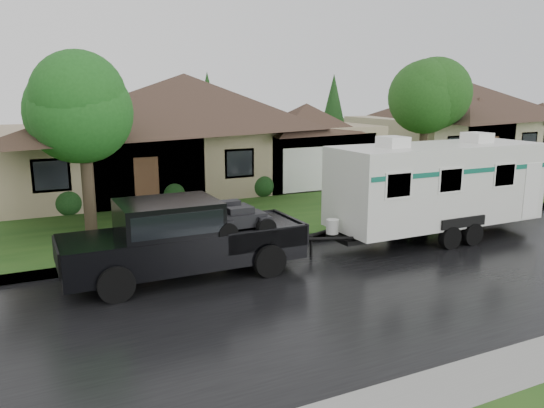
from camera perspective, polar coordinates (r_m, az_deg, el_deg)
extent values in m
plane|color=#1F4917|center=(14.75, -0.39, -7.29)|extent=(140.00, 140.00, 0.00)
cube|color=black|center=(13.09, 3.45, -9.87)|extent=(140.00, 8.00, 0.01)
cube|color=gray|center=(16.69, -3.74, -4.73)|extent=(140.00, 0.50, 0.15)
cube|color=#1F4917|center=(28.61, -13.49, 2.05)|extent=(140.00, 26.00, 0.15)
cube|color=tan|center=(27.92, -9.17, 5.26)|extent=(18.00, 10.00, 3.00)
pyramid|color=#34241C|center=(27.75, -9.46, 13.70)|extent=(19.44, 10.80, 2.60)
cube|color=tan|center=(27.31, 3.66, 4.92)|extent=(5.76, 4.00, 2.70)
cube|color=#C0B48E|center=(39.07, 20.09, 6.60)|extent=(14.00, 9.00, 3.00)
pyramid|color=#34241C|center=(38.94, 20.50, 12.16)|extent=(15.12, 9.72, 2.30)
cube|color=#C0B48E|center=(40.64, 26.77, 6.01)|extent=(4.48, 4.00, 2.70)
cylinder|color=#382B1E|center=(19.00, -19.10, 1.04)|extent=(0.41, 0.41, 2.65)
sphere|color=#256C23|center=(18.69, -19.72, 9.79)|extent=(3.65, 3.65, 3.65)
cylinder|color=#382B1E|center=(30.31, 15.90, 5.37)|extent=(0.43, 0.43, 2.88)
sphere|color=#275F1F|center=(30.13, 16.25, 11.33)|extent=(3.98, 3.98, 3.98)
sphere|color=#143814|center=(22.33, -21.10, 0.31)|extent=(1.00, 1.00, 1.00)
sphere|color=#143814|center=(23.03, -10.67, 1.26)|extent=(1.00, 1.00, 1.00)
sphere|color=#143814|center=(24.45, -1.14, 2.09)|extent=(1.00, 1.00, 1.00)
sphere|color=#143814|center=(26.46, 7.15, 2.76)|extent=(1.00, 1.00, 1.00)
cube|color=black|center=(14.39, -9.36, -4.52)|extent=(6.33, 2.11, 0.91)
cube|color=black|center=(13.86, -18.64, -4.42)|extent=(1.69, 2.06, 0.37)
cube|color=black|center=(14.07, -11.12, -1.55)|extent=(2.53, 1.98, 0.95)
cube|color=black|center=(14.06, -11.13, -1.34)|extent=(2.32, 2.02, 0.58)
cube|color=black|center=(14.99, -2.04, -2.85)|extent=(2.32, 2.00, 0.06)
cylinder|color=black|center=(13.13, -16.45, -8.25)|extent=(0.89, 0.34, 0.89)
cylinder|color=black|center=(15.07, -17.80, -5.69)|extent=(0.89, 0.34, 0.89)
cylinder|color=black|center=(14.26, -0.32, -6.10)|extent=(0.89, 0.34, 0.89)
cylinder|color=black|center=(16.07, -3.52, -4.02)|extent=(0.89, 0.34, 0.89)
cube|color=silver|center=(18.50, 17.27, 2.13)|extent=(7.38, 2.53, 2.58)
cube|color=black|center=(18.79, 16.99, -2.22)|extent=(7.80, 1.27, 0.15)
cube|color=#0D5F4B|center=(18.42, 17.38, 3.87)|extent=(7.23, 2.55, 0.15)
cube|color=white|center=(17.08, 12.88, 6.53)|extent=(0.74, 0.84, 0.34)
cube|color=white|center=(19.52, 21.19, 6.68)|extent=(0.74, 0.84, 0.34)
cylinder|color=black|center=(17.62, 18.59, -3.44)|extent=(0.74, 0.25, 0.74)
cylinder|color=black|center=(19.40, 13.47, -1.74)|extent=(0.74, 0.25, 0.74)
cylinder|color=black|center=(18.29, 20.72, -3.04)|extent=(0.74, 0.25, 0.74)
cylinder|color=black|center=(20.01, 15.57, -1.44)|extent=(0.74, 0.25, 0.74)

